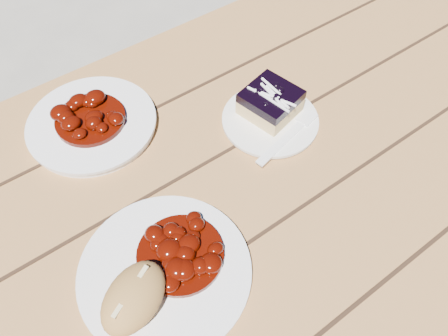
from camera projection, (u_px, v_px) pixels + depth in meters
picnic_table at (178, 276)px, 0.79m from camera, size 2.00×1.55×0.75m
main_plate at (165, 272)px, 0.62m from camera, size 0.24×0.24×0.02m
goulash_stew at (180, 250)px, 0.61m from camera, size 0.12×0.12×0.04m
bread_roll at (134, 297)px, 0.56m from camera, size 0.13×0.11×0.05m
dessert_plate at (270, 121)px, 0.79m from camera, size 0.17×0.17×0.01m
blueberry_cake at (270, 102)px, 0.78m from camera, size 0.11×0.11×0.05m
fork_dessert at (282, 142)px, 0.75m from camera, size 0.16×0.06×0.00m
second_plate at (92, 124)px, 0.78m from camera, size 0.22×0.22×0.02m
second_stew at (88, 113)px, 0.76m from camera, size 0.12×0.12×0.04m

